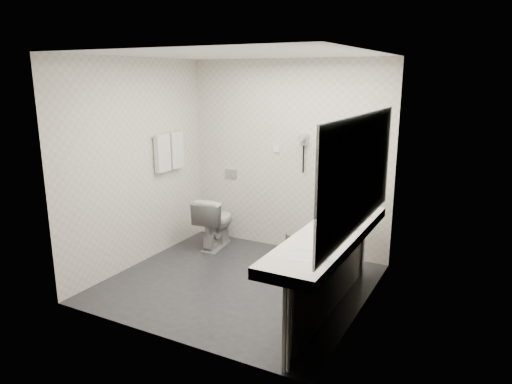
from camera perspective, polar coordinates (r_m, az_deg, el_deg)
The scene contains 31 objects.
floor at distance 5.41m, azimuth -2.19°, elevation -11.02°, with size 2.80×2.80×0.00m, color #232327.
ceiling at distance 4.90m, azimuth -2.47°, elevation 16.49°, with size 2.80×2.80×0.00m, color silver.
wall_back at distance 6.14m, azimuth 3.81°, elevation 4.27°, with size 2.80×2.80×0.00m, color beige.
wall_front at distance 3.97m, azimuth -11.81°, elevation -1.44°, with size 2.80×2.80×0.00m, color beige.
wall_left at distance 5.83m, azimuth -14.32°, elevation 3.33°, with size 2.60×2.60×0.00m, color beige.
wall_right at distance 4.48m, azimuth 13.33°, elevation 0.25°, with size 2.60×2.60×0.00m, color beige.
vanity_counter at distance 4.50m, azimuth 8.95°, elevation -5.47°, with size 0.55×2.20×0.10m, color silver.
vanity_panel at distance 4.65m, azimuth 9.04°, elevation -10.45°, with size 0.03×2.15×0.75m, color gray.
vanity_post_near at distance 3.78m, azimuth 4.08°, elevation -16.46°, with size 0.06×0.06×0.75m, color silver.
vanity_post_far at distance 5.57m, azimuth 12.88°, elevation -6.43°, with size 0.06×0.06×0.75m, color silver.
mirror at distance 4.26m, azimuth 12.58°, elevation 2.32°, with size 0.02×2.20×1.05m, color #B2BCC6.
basin_near at distance 3.92m, azimuth 5.80°, elevation -7.84°, with size 0.40×0.31×0.05m, color white.
basin_far at distance 5.08m, azimuth 11.39°, elevation -2.88°, with size 0.40×0.31×0.05m, color white.
faucet_near at distance 3.82m, azimuth 8.56°, elevation -7.05°, with size 0.04×0.04×0.15m, color silver.
faucet_far at distance 5.01m, azimuth 13.57°, elevation -2.18°, with size 0.04×0.04×0.15m, color silver.
soap_bottle_a at distance 4.44m, azimuth 10.21°, elevation -4.27°, with size 0.06×0.06×0.12m, color silver.
soap_bottle_b at distance 4.62m, azimuth 8.94°, elevation -3.75°, with size 0.07×0.07×0.09m, color silver.
soap_bottle_c at distance 4.34m, azimuth 9.31°, elevation -4.61°, with size 0.05×0.05×0.13m, color silver.
glass_left at distance 4.59m, azimuth 12.11°, elevation -3.81°, with size 0.06×0.06×0.11m, color silver.
toilet at distance 6.39m, azimuth -5.02°, elevation -3.65°, with size 0.40×0.70×0.71m, color white.
flush_plate at distance 6.58m, azimuth -3.06°, elevation 2.27°, with size 0.18×0.02×0.12m, color #B2B5BA.
pedal_bin at distance 6.07m, azimuth 4.63°, elevation -6.56°, with size 0.22×0.22×0.31m, color #B2B5BA.
bin_lid at distance 6.02m, azimuth 4.66°, elevation -5.10°, with size 0.22×0.22×0.01m, color #B2B5BA.
towel_rail at distance 6.16m, azimuth -10.71°, elevation 6.91°, with size 0.02×0.02×0.62m, color silver.
towel_near at distance 6.08m, azimuth -11.36°, elevation 4.69°, with size 0.07×0.24×0.48m, color silver.
towel_far at distance 6.30m, azimuth -9.75°, elevation 5.08°, with size 0.07×0.24×0.48m, color silver.
dryer_cradle at distance 5.98m, azimuth 5.92°, elevation 6.39°, with size 0.10×0.04×0.14m, color gray.
dryer_barrel at distance 5.91m, azimuth 5.67°, elevation 6.60°, with size 0.08×0.08×0.14m, color gray.
dryer_cord at distance 6.01m, azimuth 5.81°, elevation 4.01°, with size 0.02×0.02×0.35m, color black.
switch_plate_a at distance 6.18m, azimuth 2.50°, elevation 5.29°, with size 0.09×0.02×0.09m, color white.
switch_plate_b at distance 5.92m, azimuth 8.65°, elevation 4.75°, with size 0.09×0.02×0.09m, color white.
Camera 1 is at (2.47, -4.23, 2.29)m, focal length 32.74 mm.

